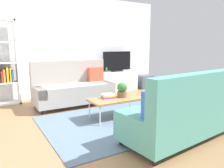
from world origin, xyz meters
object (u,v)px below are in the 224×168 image
at_px(tv_console, 117,81).
at_px(vase_0, 100,69).
at_px(tv, 117,62).
at_px(couch_beige, 73,87).
at_px(table_book_0, 108,97).
at_px(bottle_0, 106,70).
at_px(storage_trunk, 145,82).
at_px(potted_plant, 122,90).
at_px(coffee_table, 116,99).
at_px(couch_green, 181,113).

relative_size(tv_console, vase_0, 7.55).
bearing_deg(tv, couch_beige, -154.23).
xyz_separation_m(table_book_0, bottle_0, (1.17, 2.19, 0.28)).
bearing_deg(table_book_0, bottle_0, 61.78).
height_order(storage_trunk, potted_plant, potted_plant).
relative_size(potted_plant, table_book_0, 1.29).
xyz_separation_m(storage_trunk, table_book_0, (-2.68, -2.13, 0.22)).
bearing_deg(couch_beige, bottle_0, -148.91).
height_order(tv_console, bottle_0, bottle_0).
distance_m(storage_trunk, potted_plant, 3.26).
distance_m(potted_plant, vase_0, 2.46).
height_order(table_book_0, bottle_0, bottle_0).
bearing_deg(vase_0, couch_beige, -142.60).
height_order(tv, potted_plant, tv).
relative_size(coffee_table, table_book_0, 4.58).
bearing_deg(tv, vase_0, 173.12).
xyz_separation_m(coffee_table, bottle_0, (1.03, 2.28, 0.32)).
distance_m(coffee_table, tv_console, 2.73).
xyz_separation_m(couch_green, tv, (1.15, 3.72, 0.51)).
relative_size(couch_green, potted_plant, 6.38).
xyz_separation_m(couch_beige, tv_console, (1.82, 0.90, -0.12)).
distance_m(couch_beige, vase_0, 1.59).
bearing_deg(couch_green, table_book_0, 100.43).
height_order(potted_plant, table_book_0, potted_plant).
bearing_deg(couch_beige, vase_0, -142.71).
bearing_deg(tv_console, table_book_0, -125.28).
relative_size(couch_beige, coffee_table, 1.73).
bearing_deg(vase_0, potted_plant, -106.78).
height_order(tv_console, vase_0, vase_0).
distance_m(couch_green, storage_trunk, 4.29).
bearing_deg(table_book_0, couch_beige, 100.45).
relative_size(tv, bottle_0, 6.57).
distance_m(couch_beige, bottle_0, 1.68).
height_order(couch_green, table_book_0, couch_green).
height_order(storage_trunk, bottle_0, bottle_0).
height_order(couch_green, tv_console, couch_green).
bearing_deg(potted_plant, couch_green, -84.40).
relative_size(tv_console, table_book_0, 5.83).
distance_m(tv_console, storage_trunk, 1.11).
bearing_deg(tv_console, vase_0, 175.07).
relative_size(couch_green, coffee_table, 1.79).
xyz_separation_m(couch_beige, vase_0, (1.24, 0.95, 0.29)).
bearing_deg(vase_0, coffee_table, -109.85).
bearing_deg(tv_console, storage_trunk, -5.19).
distance_m(potted_plant, bottle_0, 2.43).
relative_size(couch_beige, tv, 1.90).
relative_size(potted_plant, vase_0, 1.67).
bearing_deg(table_book_0, potted_plant, -13.20).
height_order(tv, storage_trunk, tv).
distance_m(couch_beige, table_book_0, 1.35).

